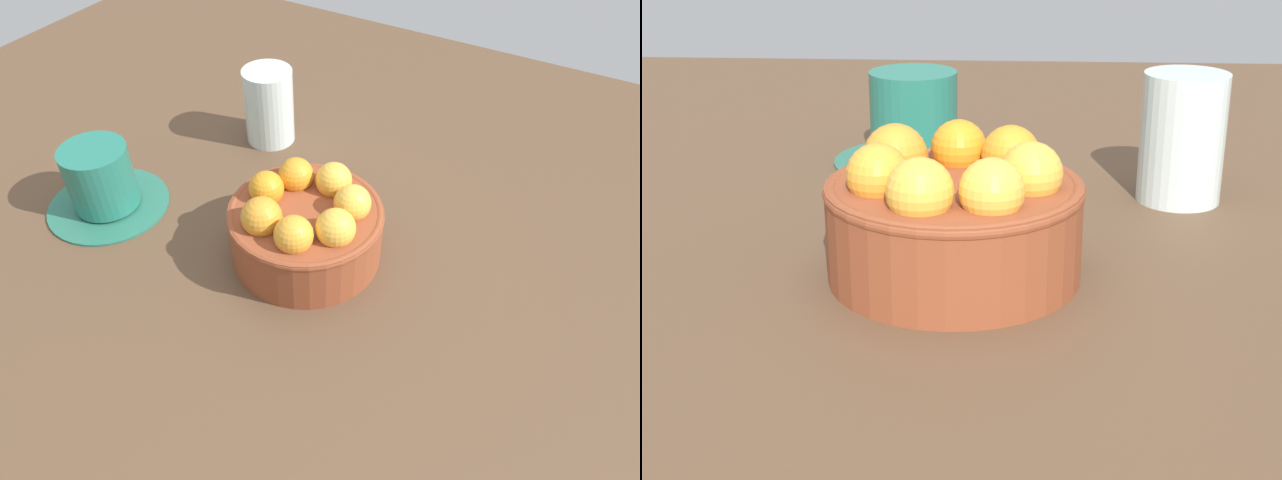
{
  "view_description": "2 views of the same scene",
  "coord_description": "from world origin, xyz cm",
  "views": [
    {
      "loc": [
        -24.17,
        38.37,
        45.96
      ],
      "look_at": [
        -1.76,
        -0.02,
        2.85
      ],
      "focal_mm": 32.17,
      "sensor_mm": 36.0,
      "label": 1
    },
    {
      "loc": [
        -57.25,
        -3.72,
        25.26
      ],
      "look_at": [
        -1.61,
        -0.58,
        3.13
      ],
      "focal_mm": 53.33,
      "sensor_mm": 36.0,
      "label": 2
    }
  ],
  "objects": [
    {
      "name": "terracotta_bowl",
      "position": [
        -0.01,
        0.03,
        4.26
      ],
      "size": [
        16.73,
        16.73,
        9.45
      ],
      "color": "brown",
      "rests_on": "ground_plane"
    },
    {
      "name": "ground_plane",
      "position": [
        0.0,
        0.0,
        -1.57
      ],
      "size": [
        146.6,
        118.73,
        3.15
      ],
      "primitive_type": "cube",
      "color": "brown"
    },
    {
      "name": "water_glass",
      "position": [
        16.14,
        -17.0,
        5.14
      ],
      "size": [
        6.67,
        6.67,
        10.28
      ],
      "primitive_type": "cylinder",
      "color": "silver",
      "rests_on": "ground_plane"
    },
    {
      "name": "coffee_cup",
      "position": [
        25.16,
        5.24,
        3.56
      ],
      "size": [
        14.55,
        14.55,
        8.3
      ],
      "color": "#296C57",
      "rests_on": "ground_plane"
    }
  ]
}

